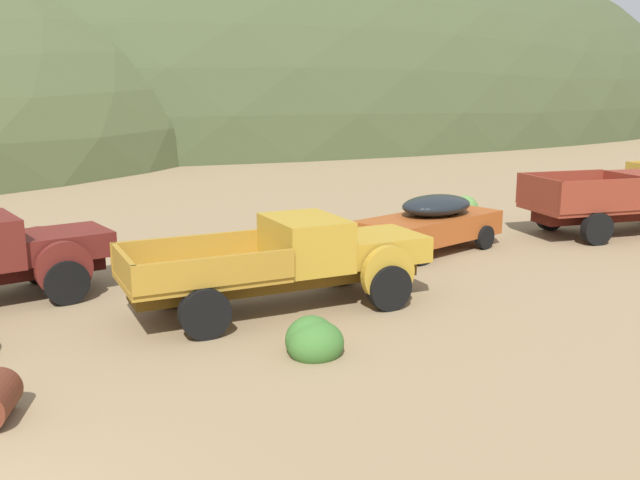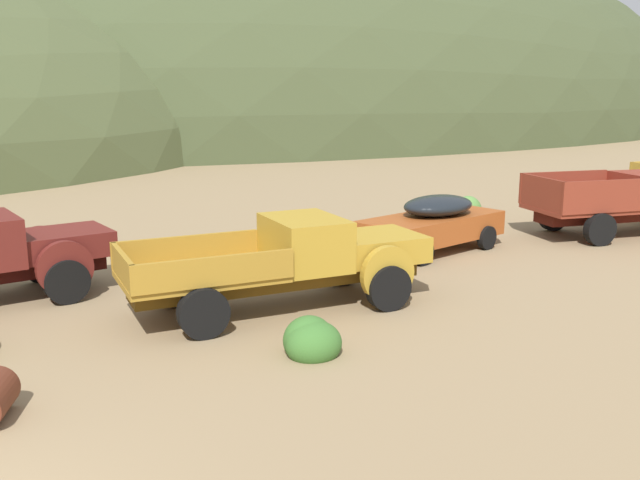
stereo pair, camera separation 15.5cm
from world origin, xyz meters
The scene contains 7 objects.
hill_far_right centered at (38.13, 56.04, 0.00)m, with size 103.69×54.23×40.60m, color #424C2D.
truck_mustard centered at (7.55, 5.27, 1.00)m, with size 6.61×2.93×1.89m.
car_oxide_orange centered at (13.02, 7.69, 0.82)m, with size 4.95×2.54×1.57m.
truck_rust_red centered at (20.45, 6.22, 1.02)m, with size 6.87×3.84×1.91m.
bush_front_right centered at (6.30, 2.77, 0.22)m, with size 1.02×1.03×0.85m.
bush_lone_scrub centered at (10.89, 10.02, 0.28)m, with size 1.67×1.16×1.06m.
bush_back_edge centered at (17.51, 10.95, 0.26)m, with size 1.01×1.09×1.05m.
Camera 1 is at (0.29, -7.07, 4.55)m, focal length 39.56 mm.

